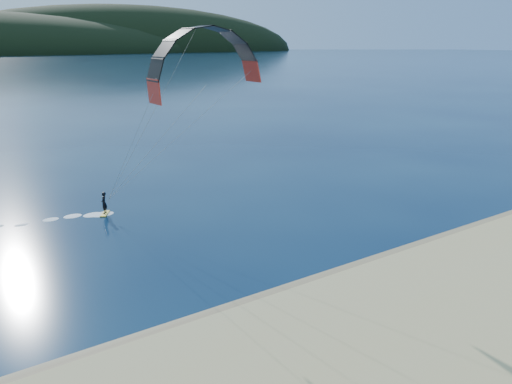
# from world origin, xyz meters

# --- Properties ---
(ground) EXTENTS (1800.00, 1800.00, 0.00)m
(ground) POSITION_xyz_m (0.00, 0.00, 0.00)
(ground) COLOR #071735
(ground) RESTS_ON ground
(wet_sand) EXTENTS (220.00, 2.50, 0.10)m
(wet_sand) POSITION_xyz_m (0.00, 4.50, 0.05)
(wet_sand) COLOR #856D4D
(wet_sand) RESTS_ON ground
(kitesurfer_near) EXTENTS (22.46, 9.91, 14.80)m
(kitesurfer_near) POSITION_xyz_m (1.78, 18.76, 11.18)
(kitesurfer_near) COLOR gold
(kitesurfer_near) RESTS_ON ground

